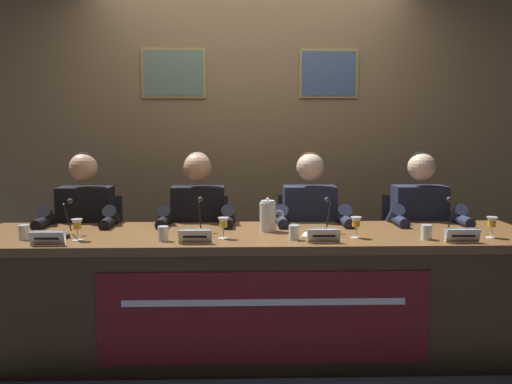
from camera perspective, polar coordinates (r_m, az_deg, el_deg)
name	(u,v)px	position (r m, az deg, el deg)	size (l,w,h in m)	color
ground_plane	(256,349)	(3.68, 0.00, -15.51)	(12.00, 12.00, 0.00)	#383D4C
wall_back_panelled	(251,136)	(4.70, -0.47, 5.60)	(4.58, 0.14, 2.60)	#937047
conference_table	(257,274)	(3.41, 0.07, -8.25)	(3.38, 0.84, 0.74)	brown
chair_far_left	(92,261)	(4.25, -16.14, -6.70)	(0.44, 0.45, 0.88)	black
panelist_far_left	(83,228)	(4.01, -16.96, -3.50)	(0.51, 0.48, 1.21)	black
nameplate_far_left	(48,238)	(3.30, -20.18, -4.35)	(0.19, 0.06, 0.08)	white
juice_glass_far_left	(77,226)	(3.37, -17.51, -3.24)	(0.06, 0.06, 0.12)	white
water_cup_far_left	(24,233)	(3.51, -22.24, -3.85)	(0.06, 0.06, 0.08)	silver
microphone_far_left	(67,224)	(3.51, -18.46, -3.08)	(0.06, 0.17, 0.22)	black
chair_center_left	(200,261)	(4.13, -5.64, -6.87)	(0.44, 0.45, 0.88)	black
panelist_center_left	(197,228)	(3.88, -5.89, -3.58)	(0.51, 0.48, 1.21)	black
nameplate_center_left	(195,236)	(3.17, -6.12, -4.43)	(0.19, 0.06, 0.08)	white
juice_glass_center_left	(223,224)	(3.27, -3.29, -3.22)	(0.06, 0.06, 0.12)	white
water_cup_center_left	(163,234)	(3.25, -9.29, -4.23)	(0.06, 0.06, 0.08)	silver
microphone_center_left	(200,222)	(3.43, -5.66, -2.99)	(0.06, 0.17, 0.22)	black
chair_center_right	(307,260)	(4.15, 5.12, -6.80)	(0.44, 0.45, 0.88)	black
panelist_center_right	(311,227)	(3.90, 5.50, -3.53)	(0.51, 0.48, 1.21)	black
nameplate_center_right	(324,235)	(3.19, 6.79, -4.34)	(0.18, 0.06, 0.08)	white
juice_glass_center_right	(356,223)	(3.34, 10.00, -3.11)	(0.06, 0.06, 0.12)	white
water_cup_center_right	(294,233)	(3.25, 3.83, -4.16)	(0.06, 0.06, 0.08)	silver
microphone_center_right	(329,222)	(3.42, 7.31, -3.05)	(0.06, 0.17, 0.22)	black
chair_far_right	(412,259)	(4.31, 15.42, -6.51)	(0.44, 0.45, 0.88)	black
panelist_far_right	(422,227)	(4.07, 16.36, -3.34)	(0.51, 0.48, 1.21)	black
nameplate_far_right	(462,235)	(3.37, 19.98, -4.11)	(0.19, 0.06, 0.08)	white
juice_glass_far_right	(492,223)	(3.57, 22.57, -2.91)	(0.06, 0.06, 0.12)	white
water_cup_far_right	(426,233)	(3.40, 16.72, -3.95)	(0.06, 0.06, 0.08)	silver
microphone_far_right	(453,222)	(3.60, 19.20, -2.87)	(0.06, 0.17, 0.22)	black
water_pitcher_central	(268,216)	(3.50, 1.21, -2.43)	(0.15, 0.10, 0.21)	silver
document_stack_center_right	(321,236)	(3.36, 6.52, -4.38)	(0.24, 0.19, 0.01)	white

